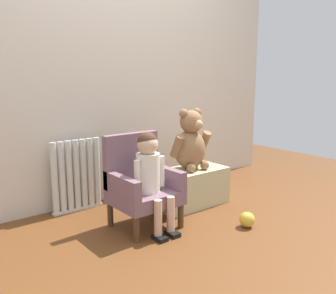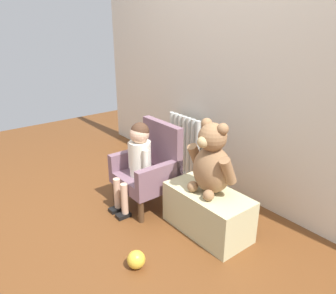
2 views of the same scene
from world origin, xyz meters
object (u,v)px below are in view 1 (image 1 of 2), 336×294
Objects in this scene: large_teddy_bear at (191,143)px; toy_ball at (247,220)px; radiator at (77,176)px; low_bench at (191,187)px; child_figure at (150,168)px; child_armchair at (141,184)px.

large_teddy_bear is 0.79m from toy_ball.
low_bench is (0.82, -0.48, -0.14)m from radiator.
child_figure is at bearing -159.33° from large_teddy_bear.
child_figure reaches higher than radiator.
child_figure is at bearing -160.34° from low_bench.
child_figure is (-0.00, -0.11, 0.14)m from child_armchair.
child_armchair is at bearing -170.91° from low_bench.
large_teddy_bear is (0.58, 0.11, 0.22)m from child_armchair.
large_teddy_bear is 4.49× the size of toy_ball.
child_armchair is 1.08× the size of low_bench.
child_figure reaches higher than low_bench.
child_armchair reaches higher than radiator.
large_teddy_bear is at bearing 90.28° from toy_ball.
child_figure is 0.68m from low_bench.
low_bench is 0.62m from toy_ball.
child_armchair reaches higher than toy_ball.
child_armchair is at bearing 90.00° from child_figure.
child_armchair is at bearing 138.10° from toy_ball.
low_bench is 5.51× the size of toy_ball.
child_figure is 6.24× the size of toy_ball.
toy_ball is at bearing -89.34° from low_bench.
large_teddy_bear is (0.58, 0.22, 0.08)m from child_figure.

